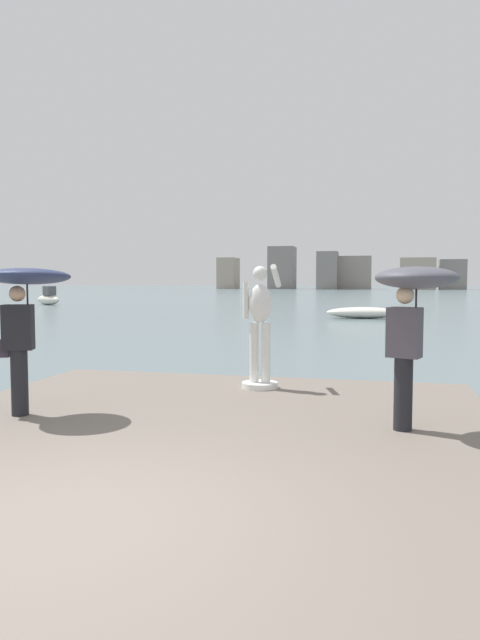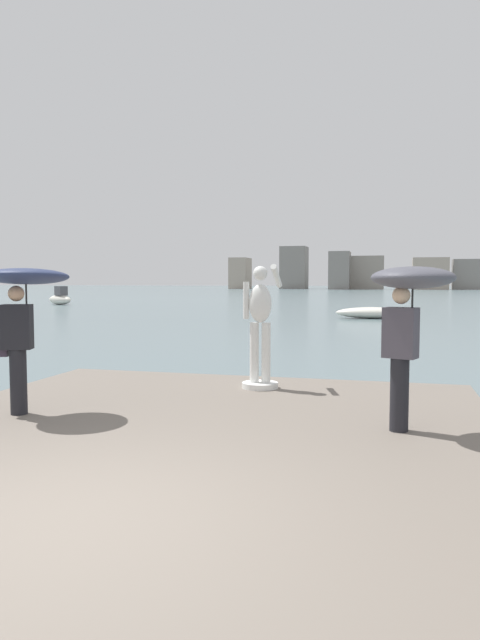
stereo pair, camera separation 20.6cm
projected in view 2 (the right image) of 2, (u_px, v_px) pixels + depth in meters
ground_plane at (355, 310)px, 43.07m from camera, size 400.00×400.00×0.00m
pier at (159, 467)px, 6.17m from camera, size 7.49×9.64×0.40m
statue_white_figure at (260, 330)px, 9.58m from camera, size 0.60×0.86×2.07m
onlooker_left at (23, 297)px, 7.68m from camera, size 1.44×1.45×1.99m
onlooker_right at (409, 301)px, 6.75m from camera, size 1.24×1.24×1.96m
boat_near at (60, 298)px, 52.37m from camera, size 3.51×2.62×1.69m
boat_far at (373, 313)px, 33.30m from camera, size 4.36×1.59×0.65m
distant_skyline at (373, 272)px, 145.35m from camera, size 80.41×13.88×11.16m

